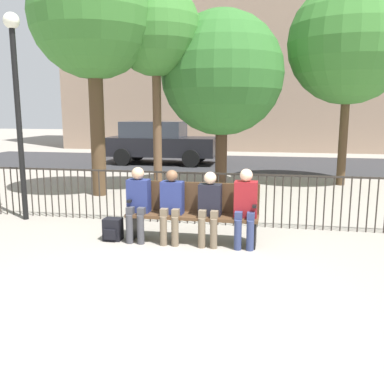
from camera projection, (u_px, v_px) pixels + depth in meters
name	position (u px, v px, depth m)	size (l,w,h in m)	color
ground_plane	(162.00, 290.00, 4.90)	(80.00, 80.00, 0.00)	gray
park_bench	(193.00, 210.00, 6.65)	(2.03, 0.45, 0.92)	#4C331E
seated_person_0	(138.00, 200.00, 6.65)	(0.34, 0.39, 1.16)	#3D3D42
seated_person_1	(172.00, 203.00, 6.55)	(0.34, 0.39, 1.13)	brown
seated_person_2	(210.00, 205.00, 6.44)	(0.34, 0.39, 1.12)	brown
seated_person_3	(245.00, 204.00, 6.34)	(0.34, 0.39, 1.18)	navy
backpack	(113.00, 229.00, 6.75)	(0.28, 0.26, 0.35)	black
fence_railing	(203.00, 194.00, 7.63)	(9.01, 0.03, 0.95)	#2D2823
tree_0	(93.00, 16.00, 9.66)	(2.88, 2.88, 5.60)	#4C3823
tree_1	(156.00, 31.00, 10.17)	(2.16, 2.16, 4.99)	brown
tree_2	(222.00, 74.00, 10.97)	(3.16, 3.16, 4.53)	#422D1E
tree_3	(349.00, 43.00, 11.13)	(3.19, 3.19, 5.36)	#4C3823
lamp_post	(16.00, 87.00, 7.63)	(0.28, 0.28, 3.70)	black
street_surface	(242.00, 164.00, 16.47)	(24.00, 6.00, 0.01)	#2B2B2D
parked_car_0	(160.00, 142.00, 16.43)	(4.20, 1.94, 1.62)	black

